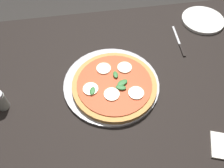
% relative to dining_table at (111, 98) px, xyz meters
% --- Properties ---
extents(ground_plane, '(6.00, 6.00, 0.00)m').
position_rel_dining_table_xyz_m(ground_plane, '(0.00, 0.00, -0.63)').
color(ground_plane, '#2D2B28').
extents(dining_table, '(1.47, 0.90, 0.73)m').
position_rel_dining_table_xyz_m(dining_table, '(0.00, 0.00, 0.00)').
color(dining_table, black).
rests_on(dining_table, ground_plane).
extents(serving_tray, '(0.36, 0.36, 0.01)m').
position_rel_dining_table_xyz_m(serving_tray, '(-0.00, 0.00, 0.10)').
color(serving_tray, '#B2B2B7').
rests_on(serving_tray, dining_table).
extents(pizza, '(0.31, 0.31, 0.03)m').
position_rel_dining_table_xyz_m(pizza, '(-0.01, 0.02, 0.12)').
color(pizza, tan).
rests_on(pizza, serving_tray).
extents(plate_white, '(0.20, 0.20, 0.01)m').
position_rel_dining_table_xyz_m(plate_white, '(-0.49, -0.30, 0.10)').
color(plate_white, white).
rests_on(plate_white, dining_table).
extents(knife, '(0.02, 0.19, 0.01)m').
position_rel_dining_table_xyz_m(knife, '(-0.33, -0.16, 0.10)').
color(knife, black).
rests_on(knife, dining_table).
extents(pepper_shaker, '(0.04, 0.04, 0.08)m').
position_rel_dining_table_xyz_m(pepper_shaker, '(0.39, 0.03, 0.13)').
color(pepper_shaker, '#B2B7AD').
rests_on(pepper_shaker, dining_table).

